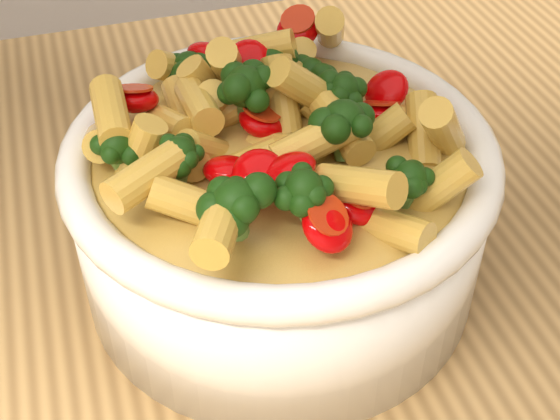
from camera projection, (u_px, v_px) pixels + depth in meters
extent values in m
cube|color=#B1854C|center=(332.00, 340.00, 0.47)|extent=(1.20, 0.80, 0.04)
cylinder|color=white|center=(280.00, 216.00, 0.46)|extent=(0.23, 0.23, 0.09)
ellipsoid|color=white|center=(280.00, 251.00, 0.48)|extent=(0.22, 0.22, 0.04)
torus|color=white|center=(280.00, 153.00, 0.43)|extent=(0.24, 0.24, 0.02)
ellipsoid|color=#EAB950|center=(280.00, 153.00, 0.43)|extent=(0.21, 0.21, 0.02)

